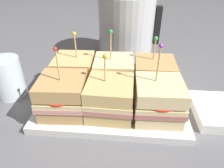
{
  "coord_description": "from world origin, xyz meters",
  "views": [
    {
      "loc": [
        0.04,
        -0.4,
        0.32
      ],
      "look_at": [
        0.0,
        0.0,
        0.06
      ],
      "focal_mm": 32.0,
      "sensor_mm": 36.0,
      "label": 1
    }
  ],
  "objects_px": {
    "sandwich_front_left": "(63,96)",
    "drinking_glass": "(7,78)",
    "sandwich_back_left": "(75,72)",
    "sandwich_back_center": "(113,74)",
    "sandwich_front_right": "(158,100)",
    "sandwich_back_right": "(154,76)",
    "napkin_stack": "(222,111)",
    "kettle_steel": "(126,27)",
    "serving_platter": "(112,102)",
    "sandwich_front_center": "(110,98)"
  },
  "relations": [
    {
      "from": "kettle_steel",
      "to": "napkin_stack",
      "type": "relative_size",
      "value": 1.86
    },
    {
      "from": "serving_platter",
      "to": "sandwich_front_right",
      "type": "relative_size",
      "value": 2.11
    },
    {
      "from": "sandwich_front_left",
      "to": "sandwich_back_center",
      "type": "xyz_separation_m",
      "value": [
        0.1,
        0.11,
        -0.0
      ]
    },
    {
      "from": "sandwich_back_left",
      "to": "sandwich_front_center",
      "type": "bearing_deg",
      "value": -44.94
    },
    {
      "from": "sandwich_back_right",
      "to": "drinking_glass",
      "type": "height_order",
      "value": "sandwich_back_right"
    },
    {
      "from": "sandwich_front_center",
      "to": "sandwich_back_right",
      "type": "xyz_separation_m",
      "value": [
        0.1,
        0.1,
        0.0
      ]
    },
    {
      "from": "sandwich_front_left",
      "to": "napkin_stack",
      "type": "height_order",
      "value": "sandwich_front_left"
    },
    {
      "from": "sandwich_front_left",
      "to": "sandwich_back_left",
      "type": "xyz_separation_m",
      "value": [
        -0.0,
        0.11,
        0.0
      ]
    },
    {
      "from": "drinking_glass",
      "to": "napkin_stack",
      "type": "xyz_separation_m",
      "value": [
        0.54,
        -0.04,
        -0.04
      ]
    },
    {
      "from": "sandwich_front_left",
      "to": "kettle_steel",
      "type": "relative_size",
      "value": 0.64
    },
    {
      "from": "sandwich_back_left",
      "to": "sandwich_front_left",
      "type": "bearing_deg",
      "value": -89.67
    },
    {
      "from": "sandwich_back_right",
      "to": "napkin_stack",
      "type": "xyz_separation_m",
      "value": [
        0.16,
        -0.07,
        -0.05
      ]
    },
    {
      "from": "serving_platter",
      "to": "sandwich_front_right",
      "type": "bearing_deg",
      "value": -26.2
    },
    {
      "from": "drinking_glass",
      "to": "napkin_stack",
      "type": "height_order",
      "value": "drinking_glass"
    },
    {
      "from": "serving_platter",
      "to": "sandwich_front_center",
      "type": "bearing_deg",
      "value": -90.4
    },
    {
      "from": "sandwich_back_right",
      "to": "napkin_stack",
      "type": "height_order",
      "value": "sandwich_back_right"
    },
    {
      "from": "kettle_steel",
      "to": "sandwich_front_center",
      "type": "bearing_deg",
      "value": -93.94
    },
    {
      "from": "sandwich_front_center",
      "to": "sandwich_front_right",
      "type": "bearing_deg",
      "value": 0.09
    },
    {
      "from": "sandwich_front_left",
      "to": "napkin_stack",
      "type": "bearing_deg",
      "value": 5.61
    },
    {
      "from": "serving_platter",
      "to": "sandwich_back_left",
      "type": "relative_size",
      "value": 2.32
    },
    {
      "from": "serving_platter",
      "to": "sandwich_back_left",
      "type": "height_order",
      "value": "sandwich_back_left"
    },
    {
      "from": "sandwich_front_right",
      "to": "sandwich_back_right",
      "type": "bearing_deg",
      "value": 90.27
    },
    {
      "from": "kettle_steel",
      "to": "sandwich_back_right",
      "type": "bearing_deg",
      "value": -72.43
    },
    {
      "from": "sandwich_back_right",
      "to": "kettle_steel",
      "type": "height_order",
      "value": "kettle_steel"
    },
    {
      "from": "sandwich_back_center",
      "to": "sandwich_front_center",
      "type": "bearing_deg",
      "value": -89.7
    },
    {
      "from": "sandwich_front_left",
      "to": "drinking_glass",
      "type": "distance_m",
      "value": 0.19
    },
    {
      "from": "sandwich_back_left",
      "to": "sandwich_back_center",
      "type": "distance_m",
      "value": 0.1
    },
    {
      "from": "sandwich_front_center",
      "to": "napkin_stack",
      "type": "relative_size",
      "value": 1.07
    },
    {
      "from": "sandwich_front_left",
      "to": "drinking_glass",
      "type": "xyz_separation_m",
      "value": [
        -0.17,
        0.07,
        -0.01
      ]
    },
    {
      "from": "napkin_stack",
      "to": "drinking_glass",
      "type": "bearing_deg",
      "value": 175.99
    },
    {
      "from": "sandwich_front_center",
      "to": "serving_platter",
      "type": "bearing_deg",
      "value": 89.6
    },
    {
      "from": "sandwich_back_center",
      "to": "kettle_steel",
      "type": "distance_m",
      "value": 0.26
    },
    {
      "from": "kettle_steel",
      "to": "drinking_glass",
      "type": "height_order",
      "value": "kettle_steel"
    },
    {
      "from": "sandwich_front_center",
      "to": "drinking_glass",
      "type": "height_order",
      "value": "sandwich_front_center"
    },
    {
      "from": "sandwich_front_left",
      "to": "kettle_steel",
      "type": "distance_m",
      "value": 0.38
    },
    {
      "from": "napkin_stack",
      "to": "serving_platter",
      "type": "bearing_deg",
      "value": 176.22
    },
    {
      "from": "napkin_stack",
      "to": "kettle_steel",
      "type": "bearing_deg",
      "value": 126.68
    },
    {
      "from": "sandwich_back_left",
      "to": "sandwich_back_right",
      "type": "bearing_deg",
      "value": -0.44
    },
    {
      "from": "sandwich_front_right",
      "to": "sandwich_back_right",
      "type": "xyz_separation_m",
      "value": [
        -0.0,
        0.1,
        0.0
      ]
    },
    {
      "from": "serving_platter",
      "to": "drinking_glass",
      "type": "relative_size",
      "value": 3.3
    },
    {
      "from": "sandwich_front_right",
      "to": "sandwich_back_left",
      "type": "relative_size",
      "value": 1.1
    },
    {
      "from": "serving_platter",
      "to": "sandwich_front_right",
      "type": "distance_m",
      "value": 0.13
    },
    {
      "from": "sandwich_front_right",
      "to": "sandwich_back_left",
      "type": "height_order",
      "value": "sandwich_front_right"
    },
    {
      "from": "sandwich_front_left",
      "to": "sandwich_back_left",
      "type": "bearing_deg",
      "value": 90.33
    },
    {
      "from": "sandwich_back_right",
      "to": "drinking_glass",
      "type": "distance_m",
      "value": 0.38
    },
    {
      "from": "kettle_steel",
      "to": "napkin_stack",
      "type": "xyz_separation_m",
      "value": [
        0.24,
        -0.32,
        -0.1
      ]
    },
    {
      "from": "sandwich_back_center",
      "to": "sandwich_back_right",
      "type": "bearing_deg",
      "value": -0.19
    },
    {
      "from": "sandwich_front_left",
      "to": "sandwich_front_right",
      "type": "relative_size",
      "value": 0.95
    },
    {
      "from": "sandwich_front_center",
      "to": "napkin_stack",
      "type": "bearing_deg",
      "value": 7.4
    },
    {
      "from": "drinking_glass",
      "to": "napkin_stack",
      "type": "bearing_deg",
      "value": -4.01
    }
  ]
}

